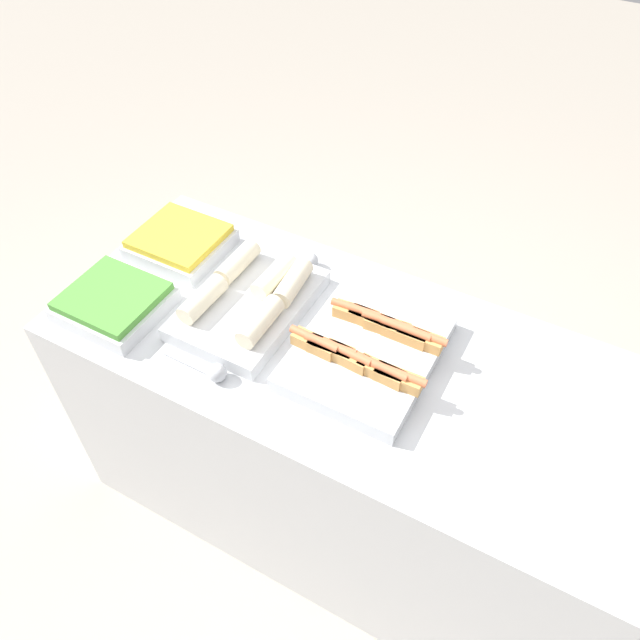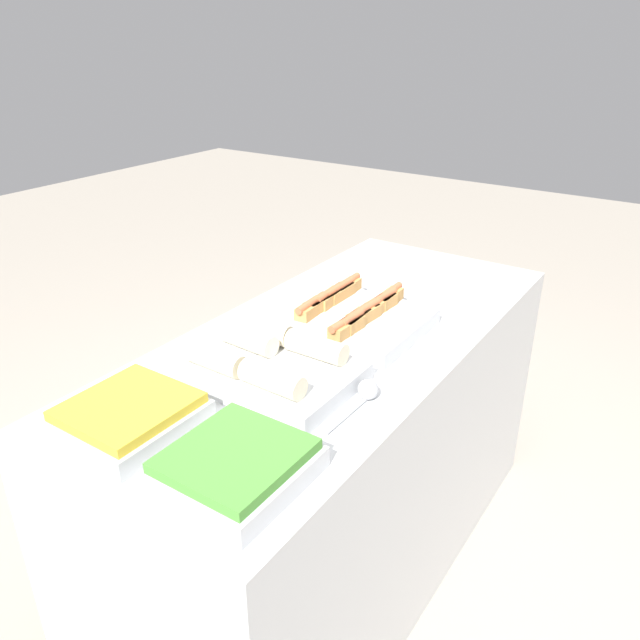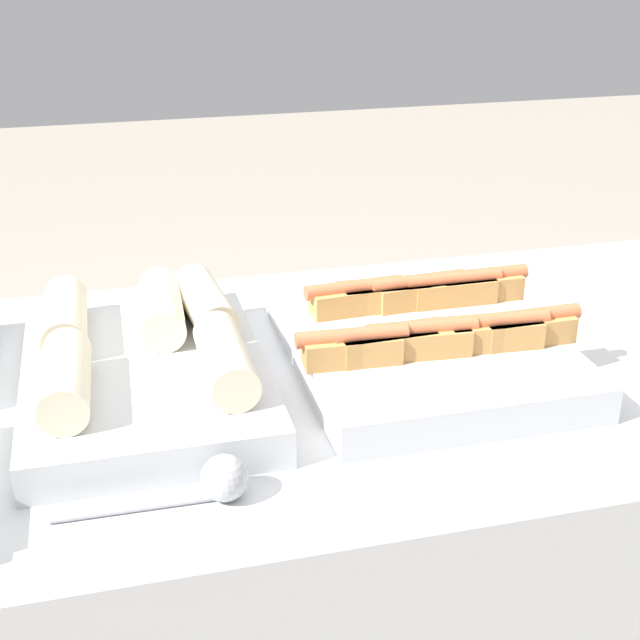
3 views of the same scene
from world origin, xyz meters
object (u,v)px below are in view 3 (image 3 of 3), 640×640
Objects in this scene: serving_spoon_near at (215,481)px; serving_spoon_far at (167,298)px; tray_hotdogs at (422,336)px; tray_wraps at (145,363)px.

serving_spoon_near and serving_spoon_far have the same top height.
serving_spoon_far is (-0.34, 0.26, -0.01)m from tray_hotdogs.
tray_wraps is at bearing 179.09° from tray_hotdogs.
tray_wraps is 2.11× the size of serving_spoon_near.
serving_spoon_near is (0.05, -0.27, -0.02)m from tray_wraps.
serving_spoon_near is at bearing -89.76° from serving_spoon_far.
tray_hotdogs is 0.42m from serving_spoon_near.
serving_spoon_far is (-0.00, 0.52, 0.00)m from serving_spoon_near.
tray_wraps is 2.17× the size of serving_spoon_far.
serving_spoon_near is 0.52m from serving_spoon_far.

